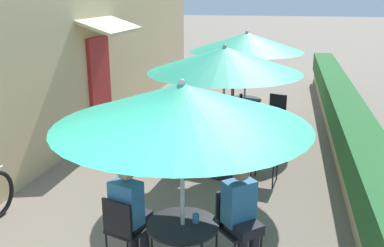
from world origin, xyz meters
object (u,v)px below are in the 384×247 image
patio_table_near (183,242)px  cafe_chair_far_right (276,111)px  seated_patron_near_left (242,212)px  cafe_chair_near_right (124,227)px  patio_table_far (244,108)px  coffee_cup_far (241,96)px  patio_umbrella_near (182,105)px  coffee_cup_mid (228,135)px  seated_patron_near_right (130,208)px  patio_umbrella_far (247,42)px  patio_table_mid (223,147)px  cafe_chair_mid_left (266,151)px  coffee_cup_near (196,218)px  cafe_chair_far_back (237,100)px  cafe_chair_far_left (220,113)px  cafe_chair_mid_right (181,143)px  patio_umbrella_mid (225,60)px  cafe_chair_near_left (235,221)px

patio_table_near → cafe_chair_far_right: 5.49m
seated_patron_near_left → cafe_chair_near_right: (-1.26, -0.31, -0.17)m
patio_table_far → coffee_cup_far: (-0.09, 0.11, 0.25)m
patio_umbrella_near → coffee_cup_mid: size_ratio=27.28×
seated_patron_near_right → patio_umbrella_far: patio_umbrella_far is taller
seated_patron_near_right → patio_table_mid: size_ratio=1.67×
cafe_chair_mid_left → cafe_chair_far_right: 2.55m
coffee_cup_near → coffee_cup_mid: same height
cafe_chair_far_back → seated_patron_near_right: bearing=-18.7°
patio_umbrella_near → coffee_cup_near: patio_umbrella_near is taller
patio_table_near → coffee_cup_far: size_ratio=8.33×
cafe_chair_near_right → cafe_chair_far_left: 4.87m
cafe_chair_near_right → seated_patron_near_right: 0.20m
cafe_chair_mid_left → cafe_chair_mid_right: 1.44m
coffee_cup_near → coffee_cup_far: (-0.16, 5.60, 0.00)m
patio_table_far → patio_umbrella_far: size_ratio=0.31×
patio_table_near → patio_table_far: 5.56m
patio_umbrella_mid → patio_umbrella_far: bearing=88.2°
patio_umbrella_near → cafe_chair_far_back: size_ratio=2.82×
cafe_chair_mid_left → cafe_chair_near_right: bearing=71.3°
coffee_cup_far → patio_table_near: bearing=-89.7°
coffee_cup_mid → patio_umbrella_mid: bearing=139.0°
cafe_chair_far_right → coffee_cup_far: cafe_chair_far_right is taller
coffee_cup_mid → cafe_chair_far_left: bearing=102.0°
coffee_cup_far → cafe_chair_near_left: bearing=-84.3°
cafe_chair_near_left → cafe_chair_far_back: (-0.67, 5.70, 0.00)m
cafe_chair_near_right → coffee_cup_far: size_ratio=9.67×
patio_umbrella_mid → patio_umbrella_far: (0.09, 2.65, 0.00)m
patio_table_far → cafe_chair_far_left: size_ratio=0.86×
cafe_chair_near_right → cafe_chair_mid_left: same height
cafe_chair_near_left → patio_umbrella_near: bearing=6.1°
patio_umbrella_near → cafe_chair_far_left: (-0.40, 5.01, -1.46)m
patio_umbrella_near → seated_patron_near_right: (-0.67, 0.25, -1.29)m
patio_umbrella_near → cafe_chair_far_right: (0.77, 5.44, -1.46)m
patio_umbrella_near → cafe_chair_far_left: size_ratio=2.82×
cafe_chair_far_left → cafe_chair_far_back: 1.25m
patio_umbrella_near → coffee_cup_mid: (0.06, 2.83, -1.21)m
cafe_chair_far_back → cafe_chair_near_left: bearing=-7.4°
patio_umbrella_near → coffee_cup_mid: bearing=88.8°
seated_patron_near_left → cafe_chair_far_back: (-0.75, 5.78, -0.17)m
cafe_chair_far_right → cafe_chair_mid_right: bearing=74.7°
cafe_chair_near_right → patio_table_mid: size_ratio=1.16×
patio_table_near → patio_table_mid: bearing=90.5°
cafe_chair_mid_right → patio_table_near: bearing=-67.4°
cafe_chair_near_right → cafe_chair_far_back: bearing=103.1°
cafe_chair_near_left → cafe_chair_far_right: (0.29, 4.90, 0.00)m
patio_table_mid → patio_umbrella_far: (0.09, 2.65, 1.47)m
cafe_chair_near_right → cafe_chair_far_back: size_ratio=1.00×
patio_table_near → coffee_cup_mid: bearing=88.8°
seated_patron_near_left → seated_patron_near_right: 1.24m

